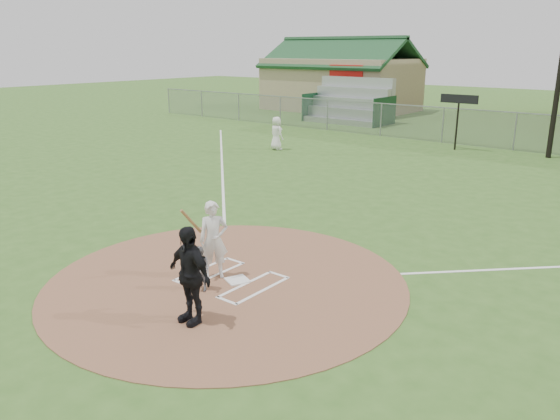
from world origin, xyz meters
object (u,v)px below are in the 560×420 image
Objects in this scene: catcher at (200,269)px; batter_at_plate at (213,240)px; ondeck_player at (277,133)px; home_plate at (237,280)px; umpire at (189,275)px.

catcher is 0.90m from batter_at_plate.
batter_at_plate is (9.61, -14.20, 0.07)m from ondeck_player.
catcher is (-0.29, -0.90, 0.50)m from home_plate.
catcher is 0.59× the size of ondeck_player.
catcher is at bearing -67.85° from batter_at_plate.
ondeck_player is at bearing 126.00° from home_plate.
home_plate is at bearing 14.78° from batter_at_plate.
umpire is 2.23m from batter_at_plate.
home_plate is 0.26× the size of batter_at_plate.
ondeck_player is (-9.91, 14.94, 0.34)m from catcher.
umpire is at bearing 137.92° from ondeck_player.
ondeck_player reaches higher than home_plate.
ondeck_player is 0.95× the size of batter_at_plate.
home_plate is at bearing 112.02° from umpire.
batter_at_plate is (-1.22, 1.86, -0.07)m from umpire.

